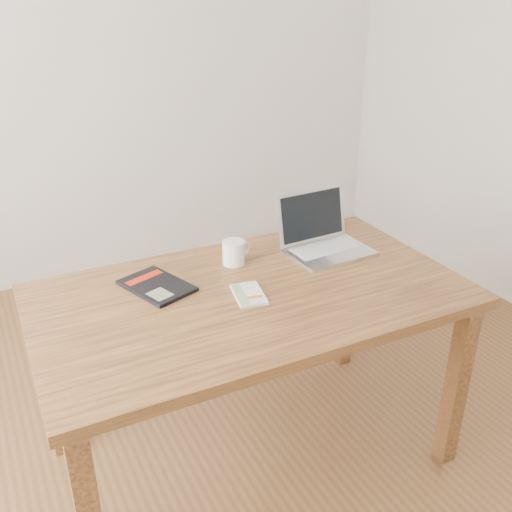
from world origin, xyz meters
name	(u,v)px	position (x,y,z in m)	size (l,w,h in m)	color
room	(217,126)	(-0.07, 0.00, 1.36)	(4.04, 4.04, 2.70)	brown
desk	(251,313)	(0.07, 0.07, 0.66)	(1.51, 0.88, 0.75)	brown
white_guidebook	(249,294)	(0.05, 0.04, 0.76)	(0.13, 0.17, 0.01)	beige
black_guidebook	(157,286)	(-0.21, 0.25, 0.76)	(0.25, 0.30, 0.01)	black
laptop	(323,239)	(0.49, 0.25, 0.80)	(0.33, 0.28, 0.22)	silver
coffee_mug	(234,252)	(0.12, 0.30, 0.80)	(0.12, 0.09, 0.09)	white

